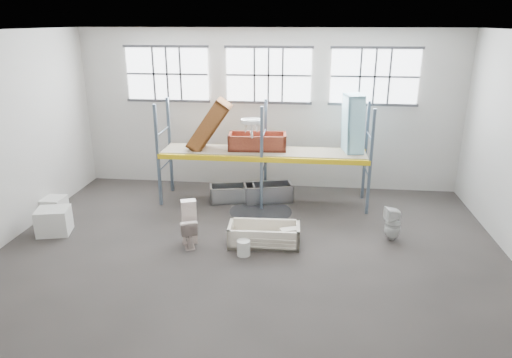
# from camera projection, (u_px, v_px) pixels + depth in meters

# --- Properties ---
(floor) EXTENTS (12.00, 10.00, 0.10)m
(floor) POSITION_uv_depth(u_px,v_px,m) (249.00, 259.00, 10.70)
(floor) COLOR #48413D
(floor) RESTS_ON ground
(ceiling) EXTENTS (12.00, 10.00, 0.10)m
(ceiling) POSITION_uv_depth(u_px,v_px,m) (247.00, 28.00, 9.03)
(ceiling) COLOR silver
(ceiling) RESTS_ON ground
(wall_back) EXTENTS (12.00, 0.10, 5.00)m
(wall_back) POSITION_uv_depth(u_px,v_px,m) (269.00, 110.00, 14.61)
(wall_back) COLOR #BCB7AF
(wall_back) RESTS_ON ground
(wall_front) EXTENTS (12.00, 0.10, 5.00)m
(wall_front) POSITION_uv_depth(u_px,v_px,m) (190.00, 276.00, 5.12)
(wall_front) COLOR #B4AFA7
(wall_front) RESTS_ON ground
(window_left) EXTENTS (2.60, 0.04, 1.60)m
(window_left) POSITION_uv_depth(u_px,v_px,m) (167.00, 74.00, 14.49)
(window_left) COLOR white
(window_left) RESTS_ON wall_back
(window_mid) EXTENTS (2.60, 0.04, 1.60)m
(window_mid) POSITION_uv_depth(u_px,v_px,m) (269.00, 75.00, 14.15)
(window_mid) COLOR white
(window_mid) RESTS_ON wall_back
(window_right) EXTENTS (2.60, 0.04, 1.60)m
(window_right) POSITION_uv_depth(u_px,v_px,m) (375.00, 77.00, 13.81)
(window_right) COLOR white
(window_right) RESTS_ON wall_back
(rack_upright_la) EXTENTS (0.08, 0.08, 3.00)m
(rack_upright_la) POSITION_uv_depth(u_px,v_px,m) (158.00, 156.00, 13.24)
(rack_upright_la) COLOR slate
(rack_upright_la) RESTS_ON floor
(rack_upright_lb) EXTENTS (0.08, 0.08, 3.00)m
(rack_upright_lb) POSITION_uv_depth(u_px,v_px,m) (170.00, 145.00, 14.36)
(rack_upright_lb) COLOR slate
(rack_upright_lb) RESTS_ON floor
(rack_upright_ma) EXTENTS (0.08, 0.08, 3.00)m
(rack_upright_ma) POSITION_uv_depth(u_px,v_px,m) (262.00, 159.00, 12.92)
(rack_upright_ma) COLOR slate
(rack_upright_ma) RESTS_ON floor
(rack_upright_mb) EXTENTS (0.08, 0.08, 3.00)m
(rack_upright_mb) POSITION_uv_depth(u_px,v_px,m) (266.00, 148.00, 14.04)
(rack_upright_mb) COLOR slate
(rack_upright_mb) RESTS_ON floor
(rack_upright_ra) EXTENTS (0.08, 0.08, 3.00)m
(rack_upright_ra) POSITION_uv_depth(u_px,v_px,m) (370.00, 163.00, 12.60)
(rack_upright_ra) COLOR slate
(rack_upright_ra) RESTS_ON floor
(rack_upright_rb) EXTENTS (0.08, 0.08, 3.00)m
(rack_upright_rb) POSITION_uv_depth(u_px,v_px,m) (366.00, 151.00, 13.73)
(rack_upright_rb) COLOR slate
(rack_upright_rb) RESTS_ON floor
(rack_beam_front) EXTENTS (6.00, 0.10, 0.14)m
(rack_beam_front) POSITION_uv_depth(u_px,v_px,m) (262.00, 159.00, 12.92)
(rack_beam_front) COLOR yellow
(rack_beam_front) RESTS_ON floor
(rack_beam_back) EXTENTS (6.00, 0.10, 0.14)m
(rack_beam_back) POSITION_uv_depth(u_px,v_px,m) (266.00, 148.00, 14.04)
(rack_beam_back) COLOR yellow
(rack_beam_back) RESTS_ON floor
(shelf_deck) EXTENTS (5.90, 1.10, 0.03)m
(shelf_deck) POSITION_uv_depth(u_px,v_px,m) (264.00, 151.00, 13.46)
(shelf_deck) COLOR gray
(shelf_deck) RESTS_ON floor
(wet_patch) EXTENTS (1.80, 1.80, 0.00)m
(wet_patch) POSITION_uv_depth(u_px,v_px,m) (261.00, 211.00, 13.22)
(wet_patch) COLOR black
(wet_patch) RESTS_ON floor
(bathtub_beige) EXTENTS (1.76, 0.88, 0.51)m
(bathtub_beige) POSITION_uv_depth(u_px,v_px,m) (264.00, 234.00, 11.23)
(bathtub_beige) COLOR beige
(bathtub_beige) RESTS_ON floor
(cistern_spare) EXTENTS (0.49, 0.36, 0.42)m
(cistern_spare) POSITION_uv_depth(u_px,v_px,m) (289.00, 237.00, 11.05)
(cistern_spare) COLOR beige
(cistern_spare) RESTS_ON bathtub_beige
(sink_in_tub) EXTENTS (0.42, 0.42, 0.14)m
(sink_in_tub) POSITION_uv_depth(u_px,v_px,m) (275.00, 239.00, 11.21)
(sink_in_tub) COLOR beige
(sink_in_tub) RESTS_ON bathtub_beige
(toilet_beige) EXTENTS (0.64, 0.82, 0.74)m
(toilet_beige) POSITION_uv_depth(u_px,v_px,m) (188.00, 231.00, 11.13)
(toilet_beige) COLOR beige
(toilet_beige) RESTS_ON floor
(cistern_tall) EXTENTS (0.42, 0.34, 1.11)m
(cistern_tall) POSITION_uv_depth(u_px,v_px,m) (189.00, 222.00, 11.21)
(cistern_tall) COLOR beige
(cistern_tall) RESTS_ON floor
(toilet_white) EXTENTS (0.47, 0.46, 0.86)m
(toilet_white) POSITION_uv_depth(u_px,v_px,m) (393.00, 224.00, 11.40)
(toilet_white) COLOR white
(toilet_white) RESTS_ON floor
(steel_tub_left) EXTENTS (1.45, 0.92, 0.49)m
(steel_tub_left) POSITION_uv_depth(u_px,v_px,m) (232.00, 193.00, 13.92)
(steel_tub_left) COLOR #AEB3B7
(steel_tub_left) RESTS_ON floor
(steel_tub_right) EXTENTS (1.56, 1.02, 0.53)m
(steel_tub_right) POSITION_uv_depth(u_px,v_px,m) (268.00, 192.00, 13.94)
(steel_tub_right) COLOR #B0B1B9
(steel_tub_right) RESTS_ON floor
(rust_tub_flat) EXTENTS (1.74, 0.91, 0.47)m
(rust_tub_flat) POSITION_uv_depth(u_px,v_px,m) (257.00, 142.00, 13.54)
(rust_tub_flat) COLOR #9C4326
(rust_tub_flat) RESTS_ON shelf_deck
(rust_tub_tilted) EXTENTS (1.35, 0.81, 1.62)m
(rust_tub_tilted) POSITION_uv_depth(u_px,v_px,m) (209.00, 126.00, 13.40)
(rust_tub_tilted) COLOR #985327
(rust_tub_tilted) RESTS_ON shelf_deck
(sink_on_shelf) EXTENTS (0.71, 0.60, 0.55)m
(sink_on_shelf) POSITION_uv_depth(u_px,v_px,m) (252.00, 137.00, 12.96)
(sink_on_shelf) COLOR white
(sink_on_shelf) RESTS_ON rust_tub_flat
(blue_tub_upright) EXTENTS (0.66, 0.87, 1.71)m
(blue_tub_upright) POSITION_uv_depth(u_px,v_px,m) (353.00, 124.00, 13.11)
(blue_tub_upright) COLOR #9FDFF1
(blue_tub_upright) RESTS_ON shelf_deck
(bucket) EXTENTS (0.39, 0.39, 0.37)m
(bucket) POSITION_uv_depth(u_px,v_px,m) (244.00, 248.00, 10.72)
(bucket) COLOR silver
(bucket) RESTS_ON floor
(carton_near) EXTENTS (0.92, 0.84, 0.67)m
(carton_near) POSITION_uv_depth(u_px,v_px,m) (54.00, 221.00, 11.78)
(carton_near) COLOR silver
(carton_near) RESTS_ON floor
(carton_far) EXTENTS (0.62, 0.62, 0.52)m
(carton_far) POSITION_uv_depth(u_px,v_px,m) (53.00, 206.00, 12.90)
(carton_far) COLOR silver
(carton_far) RESTS_ON floor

